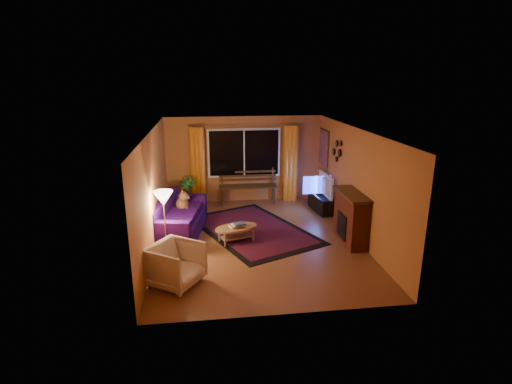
{
  "coord_description": "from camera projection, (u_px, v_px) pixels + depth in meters",
  "views": [
    {
      "loc": [
        -1.14,
        -8.4,
        3.66
      ],
      "look_at": [
        0.0,
        0.3,
        1.05
      ],
      "focal_mm": 28.0,
      "sensor_mm": 36.0,
      "label": 1
    }
  ],
  "objects": [
    {
      "name": "floor_lamp",
      "position": [
        165.0,
        224.0,
        8.2
      ],
      "size": [
        0.23,
        0.23,
        1.38
      ],
      "primitive_type": "cylinder",
      "rotation": [
        0.0,
        0.0,
        -0.01
      ],
      "color": "#BF8C3F",
      "rests_on": "ground"
    },
    {
      "name": "potted_plant",
      "position": [
        187.0,
        193.0,
        11.12
      ],
      "size": [
        0.64,
        0.64,
        0.91
      ],
      "primitive_type": "imported",
      "rotation": [
        0.0,
        0.0,
        -0.33
      ],
      "color": "#235B1E",
      "rests_on": "ground"
    },
    {
      "name": "floor",
      "position": [
        258.0,
        240.0,
        9.17
      ],
      "size": [
        4.5,
        6.0,
        0.02
      ],
      "primitive_type": "cube",
      "color": "brown",
      "rests_on": "ground"
    },
    {
      "name": "curtain_right",
      "position": [
        290.0,
        163.0,
        11.75
      ],
      "size": [
        0.36,
        0.36,
        2.24
      ],
      "primitive_type": "cylinder",
      "color": "orange",
      "rests_on": "ground"
    },
    {
      "name": "ceiling",
      "position": [
        258.0,
        130.0,
        8.45
      ],
      "size": [
        4.5,
        6.0,
        0.02
      ],
      "primitive_type": "cube",
      "color": "white",
      "rests_on": "ground"
    },
    {
      "name": "window",
      "position": [
        244.0,
        153.0,
        11.55
      ],
      "size": [
        2.0,
        0.02,
        1.3
      ],
      "primitive_type": "cube",
      "color": "black",
      "rests_on": "wall_back"
    },
    {
      "name": "curtain_rod",
      "position": [
        244.0,
        125.0,
        11.28
      ],
      "size": [
        3.2,
        0.03,
        0.03
      ],
      "primitive_type": "cylinder",
      "rotation": [
        0.0,
        1.57,
        0.0
      ],
      "color": "#BF8C3F",
      "rests_on": "wall_back"
    },
    {
      "name": "dog",
      "position": [
        182.0,
        202.0,
        9.72
      ],
      "size": [
        0.4,
        0.47,
        0.44
      ],
      "primitive_type": null,
      "rotation": [
        0.0,
        0.0,
        -0.32
      ],
      "color": "brown",
      "rests_on": "sofa"
    },
    {
      "name": "mirror_cluster",
      "position": [
        337.0,
        150.0,
        10.16
      ],
      "size": [
        0.06,
        0.6,
        0.56
      ],
      "primitive_type": null,
      "color": "black",
      "rests_on": "wall_right"
    },
    {
      "name": "wall_left",
      "position": [
        153.0,
        191.0,
        8.53
      ],
      "size": [
        0.02,
        6.0,
        2.5
      ],
      "primitive_type": "cube",
      "color": "#C6763B",
      "rests_on": "ground"
    },
    {
      "name": "wall_back",
      "position": [
        244.0,
        159.0,
        11.67
      ],
      "size": [
        4.5,
        0.02,
        2.5
      ],
      "primitive_type": "cube",
      "color": "#C6763B",
      "rests_on": "ground"
    },
    {
      "name": "rug",
      "position": [
        253.0,
        229.0,
        9.73
      ],
      "size": [
        3.29,
        3.92,
        0.02
      ],
      "primitive_type": "cube",
      "rotation": [
        0.0,
        0.0,
        0.41
      ],
      "color": "#630509",
      "rests_on": "ground"
    },
    {
      "name": "armchair",
      "position": [
        176.0,
        263.0,
        7.11
      ],
      "size": [
        1.1,
        1.12,
        0.85
      ],
      "primitive_type": "imported",
      "rotation": [
        0.0,
        0.0,
        0.98
      ],
      "color": "beige",
      "rests_on": "ground"
    },
    {
      "name": "bench",
      "position": [
        248.0,
        194.0,
        11.72
      ],
      "size": [
        1.68,
        0.53,
        0.5
      ],
      "primitive_type": "cube",
      "rotation": [
        0.0,
        0.0,
        -0.02
      ],
      "color": "#3F2712",
      "rests_on": "ground"
    },
    {
      "name": "curtain_left",
      "position": [
        198.0,
        166.0,
        11.42
      ],
      "size": [
        0.36,
        0.36,
        2.24
      ],
      "primitive_type": "cylinder",
      "color": "orange",
      "rests_on": "ground"
    },
    {
      "name": "painting",
      "position": [
        324.0,
        147.0,
        11.3
      ],
      "size": [
        0.04,
        0.76,
        0.96
      ],
      "primitive_type": "cube",
      "color": "#DE5010",
      "rests_on": "wall_right"
    },
    {
      "name": "coffee_table",
      "position": [
        236.0,
        234.0,
        8.99
      ],
      "size": [
        1.25,
        1.25,
        0.36
      ],
      "primitive_type": "cylinder",
      "rotation": [
        0.0,
        0.0,
        0.31
      ],
      "color": "#A47547",
      "rests_on": "ground"
    },
    {
      "name": "tv_console",
      "position": [
        321.0,
        203.0,
        11.01
      ],
      "size": [
        0.48,
        1.1,
        0.45
      ],
      "primitive_type": "cube",
      "rotation": [
        0.0,
        0.0,
        0.12
      ],
      "color": "black",
      "rests_on": "ground"
    },
    {
      "name": "sofa",
      "position": [
        179.0,
        217.0,
        9.32
      ],
      "size": [
        1.29,
        2.28,
        0.87
      ],
      "primitive_type": "cube",
      "rotation": [
        0.0,
        0.0,
        -0.18
      ],
      "color": "#230642",
      "rests_on": "ground"
    },
    {
      "name": "television",
      "position": [
        322.0,
        185.0,
        10.86
      ],
      "size": [
        0.17,
        1.08,
        0.62
      ],
      "primitive_type": "imported",
      "rotation": [
        0.0,
        0.0,
        1.6
      ],
      "color": "black",
      "rests_on": "tv_console"
    },
    {
      "name": "wall_right",
      "position": [
        356.0,
        184.0,
        9.09
      ],
      "size": [
        0.02,
        6.0,
        2.5
      ],
      "primitive_type": "cube",
      "color": "#C6763B",
      "rests_on": "ground"
    },
    {
      "name": "fireplace",
      "position": [
        351.0,
        219.0,
        8.88
      ],
      "size": [
        0.4,
        1.2,
        1.1
      ],
      "primitive_type": "cube",
      "color": "maroon",
      "rests_on": "ground"
    }
  ]
}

